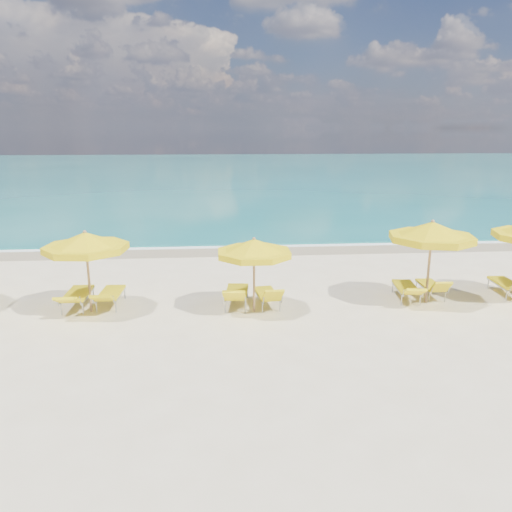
{
  "coord_description": "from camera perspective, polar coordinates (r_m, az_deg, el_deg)",
  "views": [
    {
      "loc": [
        -1.24,
        -14.14,
        5.24
      ],
      "look_at": [
        0.0,
        1.5,
        1.2
      ],
      "focal_mm": 35.0,
      "sensor_mm": 36.0,
      "label": 1
    }
  ],
  "objects": [
    {
      "name": "ground_plane",
      "position": [
        15.13,
        0.45,
        -5.82
      ],
      "size": [
        120.0,
        120.0,
        0.0
      ],
      "primitive_type": "plane",
      "color": "beige"
    },
    {
      "name": "ocean",
      "position": [
        62.37,
        -3.44,
        9.58
      ],
      "size": [
        120.0,
        80.0,
        0.3
      ],
      "primitive_type": "cube",
      "color": "#126766",
      "rests_on": "ground"
    },
    {
      "name": "wet_sand_band",
      "position": [
        22.2,
        -1.21,
        0.78
      ],
      "size": [
        120.0,
        2.6,
        0.01
      ],
      "primitive_type": "cube",
      "color": "tan",
      "rests_on": "ground"
    },
    {
      "name": "foam_line",
      "position": [
        22.98,
        -1.33,
        1.25
      ],
      "size": [
        120.0,
        1.2,
        0.03
      ],
      "primitive_type": "cube",
      "color": "white",
      "rests_on": "ground"
    },
    {
      "name": "whitecap_near",
      "position": [
        31.93,
        -13.09,
        4.61
      ],
      "size": [
        14.0,
        0.36,
        0.05
      ],
      "primitive_type": "cube",
      "color": "white",
      "rests_on": "ground"
    },
    {
      "name": "whitecap_far",
      "position": [
        39.59,
        9.06,
        6.65
      ],
      "size": [
        18.0,
        0.3,
        0.05
      ],
      "primitive_type": "cube",
      "color": "white",
      "rests_on": "ground"
    },
    {
      "name": "umbrella_2",
      "position": [
        14.93,
        -18.89,
        1.46
      ],
      "size": [
        2.99,
        2.99,
        2.45
      ],
      "rotation": [
        0.0,
        0.0,
        0.28
      ],
      "color": "tan",
      "rests_on": "ground"
    },
    {
      "name": "umbrella_3",
      "position": [
        14.2,
        -0.23,
        0.87
      ],
      "size": [
        2.88,
        2.88,
        2.24
      ],
      "rotation": [
        0.0,
        0.0,
        0.39
      ],
      "color": "tan",
      "rests_on": "ground"
    },
    {
      "name": "umbrella_4",
      "position": [
        15.79,
        19.46,
        2.57
      ],
      "size": [
        2.97,
        2.97,
        2.6
      ],
      "rotation": [
        0.0,
        0.0,
        0.17
      ],
      "color": "tan",
      "rests_on": "ground"
    },
    {
      "name": "lounger_2_left",
      "position": [
        15.89,
        -19.72,
        -4.77
      ],
      "size": [
        0.7,
        2.08,
        0.78
      ],
      "rotation": [
        0.0,
        0.0,
        0.0
      ],
      "color": "#A5A8AD",
      "rests_on": "ground"
    },
    {
      "name": "lounger_2_right",
      "position": [
        15.75,
        -16.28,
        -4.72
      ],
      "size": [
        0.7,
        1.94,
        0.75
      ],
      "rotation": [
        0.0,
        0.0,
        -0.04
      ],
      "color": "#A5A8AD",
      "rests_on": "ground"
    },
    {
      "name": "lounger_3_left",
      "position": [
        15.15,
        -2.23,
        -4.83
      ],
      "size": [
        0.88,
        2.04,
        0.88
      ],
      "rotation": [
        0.0,
        0.0,
        -0.11
      ],
      "color": "#A5A8AD",
      "rests_on": "ground"
    },
    {
      "name": "lounger_3_right",
      "position": [
        15.13,
        1.29,
        -4.94
      ],
      "size": [
        0.79,
        1.77,
        0.84
      ],
      "rotation": [
        0.0,
        0.0,
        0.12
      ],
      "color": "#A5A8AD",
      "rests_on": "ground"
    },
    {
      "name": "lounger_4_left",
      "position": [
        16.38,
        16.8,
        -4.02
      ],
      "size": [
        0.85,
        1.97,
        0.75
      ],
      "rotation": [
        0.0,
        0.0,
        -0.12
      ],
      "color": "#A5A8AD",
      "rests_on": "ground"
    },
    {
      "name": "lounger_4_right",
      "position": [
        16.92,
        19.35,
        -3.7
      ],
      "size": [
        0.62,
        1.67,
        0.8
      ],
      "rotation": [
        0.0,
        0.0,
        -0.03
      ],
      "color": "#A5A8AD",
      "rests_on": "ground"
    },
    {
      "name": "lounger_5_left",
      "position": [
        18.02,
        26.69,
        -3.32
      ],
      "size": [
        0.71,
        1.88,
        0.76
      ],
      "rotation": [
        0.0,
        0.0,
        -0.06
      ],
      "color": "#A5A8AD",
      "rests_on": "ground"
    }
  ]
}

